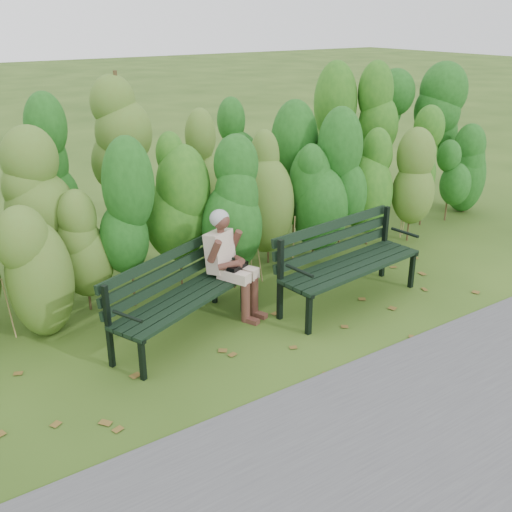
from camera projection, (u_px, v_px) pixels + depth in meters
ground at (274, 331)px, 6.44m from camera, size 80.00×80.00×0.00m
footpath at (435, 443)px, 4.75m from camera, size 60.00×2.50×0.01m
hedge_band at (188, 180)px, 7.40m from camera, size 11.04×1.67×2.42m
leaf_litter at (295, 318)px, 6.71m from camera, size 5.63×1.98×0.01m
bench_left at (175, 291)px, 6.18m from camera, size 1.80×1.18×0.86m
bench_right at (345, 256)px, 6.94m from camera, size 1.94×0.83×0.94m
seated_woman at (229, 256)px, 6.59m from camera, size 0.55×0.73×1.20m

